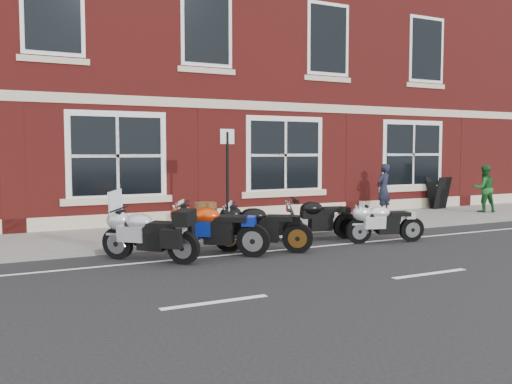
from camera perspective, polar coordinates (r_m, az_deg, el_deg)
ground at (r=12.58m, az=7.37°, el=-5.51°), size 80.00×80.00×0.00m
sidewalk at (r=15.11m, az=0.87°, el=-3.62°), size 30.00×3.00×0.12m
kerb at (r=13.75m, az=3.99°, el=-4.41°), size 30.00×0.16×0.12m
pub_building at (r=22.21m, az=-8.60°, el=14.23°), size 24.00×12.00×12.00m
moto_touring_silver at (r=11.06m, az=-10.78°, el=-4.00°), size 1.48×1.61×1.36m
moto_sport_red at (r=11.50m, az=-4.15°, el=-3.57°), size 1.77×1.48×0.98m
moto_sport_black at (r=11.85m, az=0.52°, el=-3.47°), size 1.77×1.28×0.93m
moto_sport_silver at (r=13.38m, az=12.63°, el=-2.89°), size 1.85×0.59×0.85m
moto_naked_black at (r=13.50m, az=6.04°, el=-2.57°), size 2.04×0.53×0.92m
pedestrian_left at (r=18.25m, az=12.63°, el=0.30°), size 0.67×0.56×1.57m
pedestrian_right at (r=19.79m, az=21.85°, el=0.33°), size 0.89×0.80×1.52m
a_board_sign at (r=20.45m, az=17.76°, el=-0.05°), size 0.71×0.52×1.10m
barrel_planter at (r=14.61m, az=-5.07°, el=-2.34°), size 0.60×0.60×0.67m
parking_sign at (r=13.62m, az=-2.88°, el=1.87°), size 0.35×0.07×2.50m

